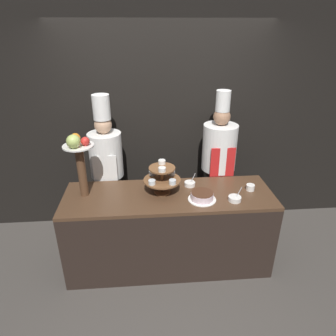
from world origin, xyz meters
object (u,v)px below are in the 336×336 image
Objects in this scene: serving_bowl_near at (235,199)px; chef_left at (107,166)px; tiered_stand at (162,177)px; fruit_pedestal at (79,155)px; cup_white at (250,187)px; serving_bowl_far at (190,184)px; cake_round at (202,196)px; chef_center_left at (218,161)px.

serving_bowl_near is 0.08× the size of chef_left.
tiered_stand is 0.75m from serving_bowl_near.
fruit_pedestal reaches higher than serving_bowl_near.
cup_white is at bearing 41.20° from serving_bowl_near.
serving_bowl_far is (-0.61, 0.14, -0.01)m from cup_white.
fruit_pedestal is 1.75m from cup_white.
serving_bowl_far is at bearing -22.66° from chef_left.
cake_round is at bearing -34.24° from chef_left.
chef_center_left is at bearing -0.00° from chef_left.
tiered_stand reaches higher than serving_bowl_far.
cup_white is 0.63m from serving_bowl_far.
cake_round is 1.87× the size of serving_bowl_near.
serving_bowl_near is (0.32, -0.05, -0.02)m from cake_round.
cup_white is (1.71, -0.03, -0.41)m from fruit_pedestal.
serving_bowl_far is (1.09, 0.11, -0.42)m from fruit_pedestal.
serving_bowl_far reaches higher than cake_round.
serving_bowl_far is 0.99m from chef_left.
fruit_pedestal is 0.63m from chef_left.
serving_bowl_near is 0.72m from chef_center_left.
tiered_stand reaches higher than cup_white.
fruit_pedestal reaches higher than cup_white.
tiered_stand is 1.36× the size of cake_round.
serving_bowl_near reaches higher than cup_white.
tiered_stand is 4.38× the size of cup_white.
chef_left is at bearing 151.17° from serving_bowl_near.
fruit_pedestal is 7.74× the size of cup_white.
tiered_stand is 2.59× the size of serving_bowl_far.
chef_center_left reaches higher than serving_bowl_near.
tiered_stand is 0.21× the size of chef_center_left.
serving_bowl_near reaches higher than cake_round.
cake_round is 0.32m from serving_bowl_near.
cake_round reaches higher than cup_white.
tiered_stand is 0.93m from cup_white.
cake_round is 0.16× the size of chef_left.
cup_white is 0.59× the size of serving_bowl_far.
tiered_stand is at bearing -0.60° from fruit_pedestal.
cake_round is 1.90× the size of serving_bowl_far.
serving_bowl_far is at bearing 21.83° from tiered_stand.
tiered_stand is at bearing -39.59° from chef_left.
chef_left reaches higher than tiered_stand.
fruit_pedestal is 0.37× the size of chef_left.
serving_bowl_near is at bearing -8.58° from fruit_pedestal.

